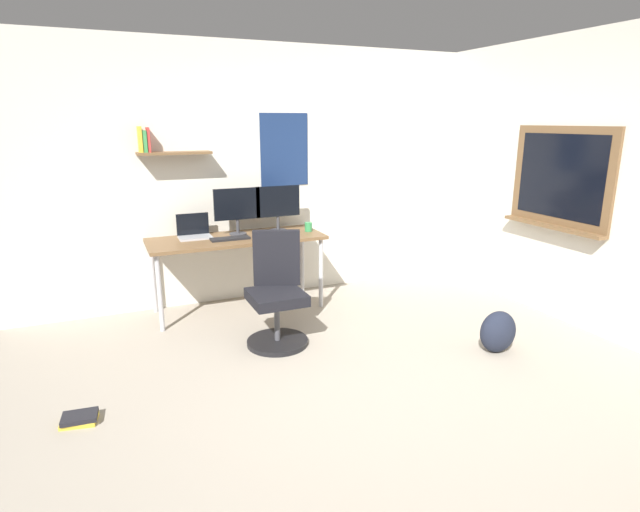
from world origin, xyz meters
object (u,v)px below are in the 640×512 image
at_px(monitor_secondary, 278,205).
at_px(keyboard, 230,239).
at_px(computer_mouse, 258,235).
at_px(desk, 237,244).
at_px(laptop, 194,232).
at_px(monitor_primary, 237,208).
at_px(backpack, 498,332).
at_px(book_stack_on_floor, 79,419).
at_px(office_chair, 277,296).
at_px(coffee_mug, 308,227).

relative_size(monitor_secondary, keyboard, 1.25).
bearing_deg(computer_mouse, keyboard, 180.00).
bearing_deg(desk, laptop, 158.40).
distance_m(monitor_primary, monitor_secondary, 0.42).
relative_size(desk, computer_mouse, 16.23).
height_order(laptop, monitor_primary, monitor_primary).
distance_m(backpack, book_stack_on_floor, 3.15).
distance_m(monitor_secondary, book_stack_on_floor, 2.72).
bearing_deg(keyboard, laptop, 142.15).
distance_m(desk, monitor_secondary, 0.58).
distance_m(office_chair, monitor_primary, 1.16).
relative_size(desk, monitor_secondary, 3.64).
relative_size(office_chair, monitor_primary, 2.05).
xyz_separation_m(desk, office_chair, (0.10, -0.89, -0.27)).
height_order(office_chair, monitor_primary, monitor_primary).
relative_size(monitor_primary, coffee_mug, 5.04).
relative_size(laptop, coffee_mug, 3.37).
bearing_deg(backpack, monitor_primary, 130.85).
bearing_deg(coffee_mug, monitor_secondary, 154.86).
relative_size(desk, laptop, 5.44).
bearing_deg(monitor_secondary, computer_mouse, -145.98).
relative_size(coffee_mug, book_stack_on_floor, 0.39).
xyz_separation_m(monitor_secondary, keyboard, (-0.55, -0.18, -0.26)).
bearing_deg(book_stack_on_floor, monitor_secondary, 40.95).
bearing_deg(laptop, backpack, -43.35).
height_order(computer_mouse, coffee_mug, coffee_mug).
distance_m(office_chair, laptop, 1.21).
distance_m(desk, computer_mouse, 0.23).
distance_m(keyboard, coffee_mug, 0.83).
bearing_deg(backpack, computer_mouse, 130.91).
bearing_deg(keyboard, monitor_secondary, 18.29).
relative_size(desk, backpack, 4.82).
bearing_deg(laptop, office_chair, -65.10).
xyz_separation_m(coffee_mug, backpack, (0.95, -1.77, -0.62)).
bearing_deg(computer_mouse, monitor_secondary, 34.02).
distance_m(monitor_secondary, backpack, 2.42).
bearing_deg(laptop, computer_mouse, -21.75).
bearing_deg(monitor_secondary, laptop, 176.73).
bearing_deg(book_stack_on_floor, backpack, -4.49).
xyz_separation_m(office_chair, keyboard, (-0.19, 0.81, 0.35)).
bearing_deg(desk, book_stack_on_floor, -132.92).
distance_m(keyboard, computer_mouse, 0.28).
xyz_separation_m(laptop, monitor_primary, (0.42, -0.05, 0.22)).
distance_m(desk, coffee_mug, 0.75).
distance_m(laptop, monitor_primary, 0.48).
bearing_deg(computer_mouse, desk, 157.97).
height_order(office_chair, laptop, laptop).
height_order(office_chair, keyboard, office_chair).
bearing_deg(computer_mouse, laptop, 158.25).
bearing_deg(book_stack_on_floor, laptop, 57.98).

